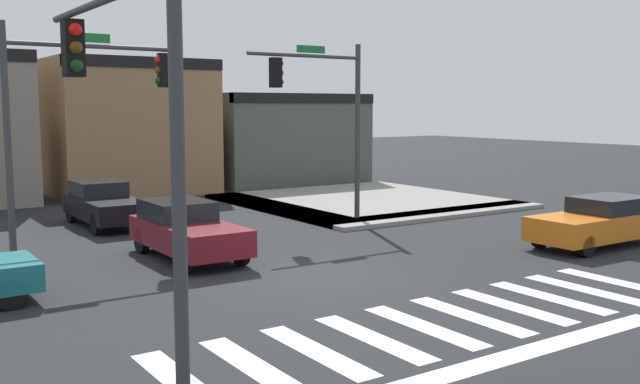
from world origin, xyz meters
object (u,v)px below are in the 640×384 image
object	(u,v)px
traffic_signal_northeast	(324,102)
traffic_signal_southwest	(123,96)
traffic_signal_northwest	(78,101)
car_maroon	(186,230)
car_orange	(599,221)
car_black	(104,204)

from	to	relation	value
traffic_signal_northeast	traffic_signal_southwest	world-z (taller)	traffic_signal_northeast
traffic_signal_northwest	car_maroon	size ratio (longest dim) A/B	1.45
traffic_signal_northwest	car_maroon	xyz separation A→B (m)	(2.27, -1.69, -3.44)
car_orange	traffic_signal_southwest	bearing A→B (deg)	9.55
traffic_signal_southwest	car_black	size ratio (longest dim) A/B	1.40
car_black	traffic_signal_northeast	bearing A→B (deg)	55.93
traffic_signal_northwest	traffic_signal_southwest	bearing A→B (deg)	-101.62
traffic_signal_northeast	car_black	size ratio (longest dim) A/B	1.42
traffic_signal_northeast	car_black	distance (m)	8.27
traffic_signal_southwest	car_maroon	bearing A→B (deg)	-28.62
traffic_signal_northeast	car_orange	size ratio (longest dim) A/B	1.42
traffic_signal_northeast	car_maroon	size ratio (longest dim) A/B	1.45
traffic_signal_northeast	car_maroon	world-z (taller)	traffic_signal_northeast
traffic_signal_southwest	car_maroon	xyz separation A→B (m)	(4.20, 7.70, -3.44)
traffic_signal_northwest	traffic_signal_northeast	world-z (taller)	traffic_signal_northwest
car_orange	car_black	xyz separation A→B (m)	(-10.86, 11.65, 0.03)
car_maroon	car_orange	size ratio (longest dim) A/B	0.98
traffic_signal_southwest	car_orange	bearing A→B (deg)	-80.45
traffic_signal_southwest	car_maroon	distance (m)	9.42
car_maroon	car_black	bearing A→B (deg)	-178.07
traffic_signal_southwest	traffic_signal_northwest	bearing A→B (deg)	-11.62
traffic_signal_southwest	car_orange	xyz separation A→B (m)	(14.85, 2.50, -3.48)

